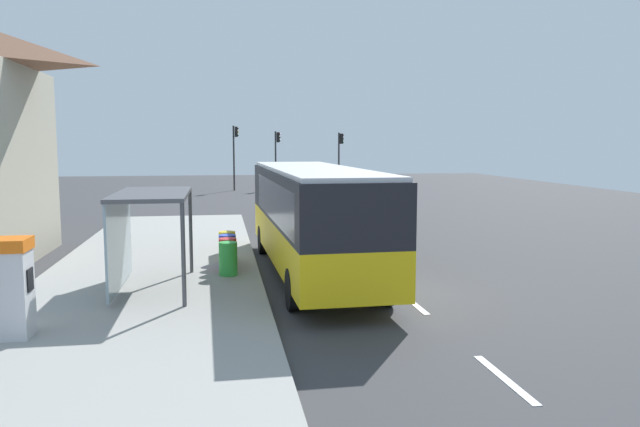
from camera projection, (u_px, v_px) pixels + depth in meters
The scene contains 22 objects.
ground_plane at pixel (312, 224), 29.91m from camera, with size 56.00×92.00×0.04m, color #38383A.
sidewalk_platform at pixel (148, 282), 17.10m from camera, with size 6.20×30.00×0.18m, color #999993.
lane_stripe_seg_0 at pixel (505, 379), 10.33m from camera, with size 0.16×2.20×0.01m, color silver.
lane_stripe_seg_1 at pixel (413, 303), 15.24m from camera, with size 0.16×2.20×0.01m, color silver.
lane_stripe_seg_2 at pixel (365, 264), 20.14m from camera, with size 0.16×2.20×0.01m, color silver.
lane_stripe_seg_3 at pixel (337, 240), 25.04m from camera, with size 0.16×2.20×0.01m, color silver.
lane_stripe_seg_4 at pixel (317, 224), 29.94m from camera, with size 0.16×2.20×0.01m, color silver.
lane_stripe_seg_5 at pixel (303, 212), 34.84m from camera, with size 0.16×2.20×0.01m, color silver.
lane_stripe_seg_6 at pixel (293, 204), 39.75m from camera, with size 0.16×2.20×0.01m, color silver.
lane_stripe_seg_7 at pixel (285, 197), 44.65m from camera, with size 0.16×2.20×0.01m, color silver.
bus at pixel (312, 214), 18.20m from camera, with size 2.77×11.06×3.21m.
white_van at pixel (337, 188), 35.26m from camera, with size 2.09×5.23×2.30m.
sedan_near at pixel (307, 183), 47.59m from camera, with size 1.93×4.44×1.52m.
ticket_machine at pixel (13, 287), 11.89m from camera, with size 0.66×0.76×1.94m.
recycling_bin_green at pixel (228, 259), 17.52m from camera, with size 0.52×0.52×0.95m, color green.
recycling_bin_red at pixel (228, 254), 18.21m from camera, with size 0.52×0.52×0.95m, color red.
recycling_bin_blue at pixel (227, 250), 18.90m from camera, with size 0.52×0.52×0.95m, color blue.
recycling_bin_yellow at pixel (227, 246), 19.58m from camera, with size 0.52×0.52×0.95m, color yellow.
traffic_light_near_side at pixel (340, 152), 51.05m from camera, with size 0.49×0.28×4.74m.
traffic_light_far_side at pixel (235, 148), 50.42m from camera, with size 0.49×0.28×5.29m.
traffic_light_median at pixel (277, 151), 51.80m from camera, with size 0.49×0.28×4.85m.
bus_shelter at pixel (140, 215), 15.70m from camera, with size 1.80×4.00×2.50m.
Camera 1 is at (-4.41, -15.32, 3.94)m, focal length 34.68 mm.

